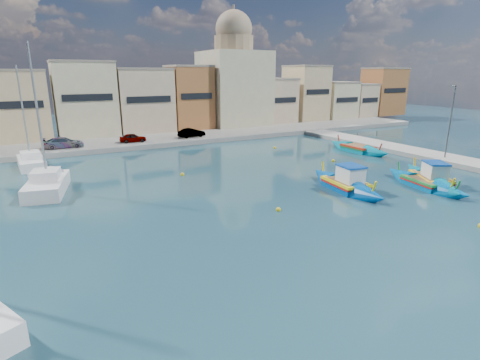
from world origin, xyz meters
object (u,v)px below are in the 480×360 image
object	(u,v)px
luzzu_turquoise_cabin	(431,180)
yacht_midnorth	(51,180)
luzzu_cyan_mid	(358,149)
yacht_north	(30,160)
quay_street_lamp	(450,121)
church_block	(234,78)
luzzu_blue_south	(424,184)
luzzu_blue_cabin	(346,185)

from	to	relation	value
luzzu_turquoise_cabin	yacht_midnorth	size ratio (longest dim) A/B	0.77
luzzu_cyan_mid	yacht_midnorth	size ratio (longest dim) A/B	0.76
yacht_north	quay_street_lamp	bearing A→B (deg)	-27.54
quay_street_lamp	church_block	bearing A→B (deg)	102.35
yacht_north	luzzu_turquoise_cabin	bearing A→B (deg)	-39.63
luzzu_turquoise_cabin	luzzu_cyan_mid	xyz separation A→B (m)	(4.72, 13.04, -0.09)
luzzu_turquoise_cabin	luzzu_blue_south	size ratio (longest dim) A/B	1.06
church_block	yacht_north	bearing A→B (deg)	-156.33
luzzu_turquoise_cabin	yacht_north	world-z (taller)	yacht_north
luzzu_cyan_mid	yacht_north	xyz separation A→B (m)	(-34.76, 11.83, 0.13)
church_block	luzzu_turquoise_cabin	size ratio (longest dim) A/B	2.01
luzzu_cyan_mid	yacht_north	bearing A→B (deg)	161.20
luzzu_cyan_mid	quay_street_lamp	bearing A→B (deg)	-64.18
quay_street_lamp	luzzu_blue_cabin	size ratio (longest dim) A/B	0.85
quay_street_lamp	luzzu_blue_south	size ratio (longest dim) A/B	0.89
luzzu_cyan_mid	luzzu_blue_south	bearing A→B (deg)	-114.02
luzzu_blue_cabin	luzzu_cyan_mid	distance (m)	16.28
luzzu_turquoise_cabin	luzzu_blue_south	bearing A→B (deg)	-166.52
luzzu_blue_cabin	yacht_midnorth	size ratio (longest dim) A/B	0.77
luzzu_blue_south	yacht_midnorth	size ratio (longest dim) A/B	0.73
luzzu_cyan_mid	luzzu_blue_south	distance (m)	14.59
luzzu_cyan_mid	luzzu_turquoise_cabin	bearing A→B (deg)	-109.91
quay_street_lamp	luzzu_blue_south	distance (m)	11.87
luzzu_turquoise_cabin	luzzu_cyan_mid	world-z (taller)	luzzu_turquoise_cabin
luzzu_turquoise_cabin	yacht_north	xyz separation A→B (m)	(-30.03, 24.87, 0.04)
church_block	yacht_midnorth	size ratio (longest dim) A/B	1.55
yacht_north	yacht_midnorth	size ratio (longest dim) A/B	0.87
luzzu_blue_cabin	yacht_midnorth	xyz separation A→B (m)	(-20.96, 12.56, 0.09)
luzzu_blue_cabin	luzzu_cyan_mid	world-z (taller)	luzzu_blue_cabin
church_block	luzzu_blue_cabin	distance (m)	38.24
yacht_north	yacht_midnorth	world-z (taller)	yacht_midnorth
church_block	yacht_midnorth	world-z (taller)	church_block
luzzu_turquoise_cabin	yacht_north	distance (m)	38.99
yacht_north	luzzu_cyan_mid	bearing A→B (deg)	-18.80
church_block	luzzu_blue_cabin	size ratio (longest dim) A/B	2.02
church_block	luzzu_cyan_mid	world-z (taller)	church_block
yacht_north	yacht_midnorth	xyz separation A→B (m)	(1.56, -10.00, 0.07)
quay_street_lamp	luzzu_cyan_mid	world-z (taller)	quay_street_lamp
luzzu_blue_cabin	yacht_midnorth	bearing A→B (deg)	149.06
yacht_north	yacht_midnorth	distance (m)	10.13
church_block	yacht_north	distance (m)	35.18
church_block	yacht_midnorth	bearing A→B (deg)	-141.45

